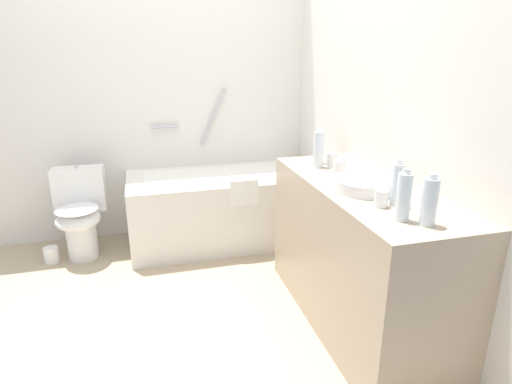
# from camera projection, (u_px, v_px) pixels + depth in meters

# --- Properties ---
(ground_plane) EXTENTS (3.81, 3.81, 0.00)m
(ground_plane) POSITION_uv_depth(u_px,v_px,m) (162.00, 309.00, 2.71)
(ground_plane) COLOR tan
(wall_back_tiled) EXTENTS (3.21, 0.10, 2.56)m
(wall_back_tiled) POSITION_uv_depth(u_px,v_px,m) (141.00, 86.00, 3.54)
(wall_back_tiled) COLOR silver
(wall_back_tiled) RESTS_ON ground_plane
(wall_right_mirror) EXTENTS (0.10, 3.00, 2.56)m
(wall_right_mirror) POSITION_uv_depth(u_px,v_px,m) (384.00, 98.00, 2.66)
(wall_right_mirror) COLOR silver
(wall_right_mirror) RESTS_ON ground_plane
(bathtub) EXTENTS (1.55, 0.73, 1.26)m
(bathtub) POSITION_uv_depth(u_px,v_px,m) (224.00, 205.00, 3.61)
(bathtub) COLOR silver
(bathtub) RESTS_ON ground_plane
(toilet) EXTENTS (0.39, 0.50, 0.70)m
(toilet) POSITION_uv_depth(u_px,v_px,m) (80.00, 212.00, 3.33)
(toilet) COLOR white
(toilet) RESTS_ON ground_plane
(vanity_counter) EXTENTS (0.55, 1.44, 0.86)m
(vanity_counter) POSITION_uv_depth(u_px,v_px,m) (358.00, 256.00, 2.47)
(vanity_counter) COLOR tan
(vanity_counter) RESTS_ON ground_plane
(sink_basin) EXTENTS (0.33, 0.33, 0.06)m
(sink_basin) POSITION_uv_depth(u_px,v_px,m) (365.00, 184.00, 2.25)
(sink_basin) COLOR white
(sink_basin) RESTS_ON vanity_counter
(sink_faucet) EXTENTS (0.11, 0.15, 0.06)m
(sink_faucet) POSITION_uv_depth(u_px,v_px,m) (398.00, 182.00, 2.29)
(sink_faucet) COLOR #B0B0B5
(sink_faucet) RESTS_ON vanity_counter
(water_bottle_0) EXTENTS (0.07, 0.07, 0.23)m
(water_bottle_0) POSITION_uv_depth(u_px,v_px,m) (430.00, 201.00, 1.77)
(water_bottle_0) COLOR silver
(water_bottle_0) RESTS_ON vanity_counter
(water_bottle_1) EXTENTS (0.07, 0.07, 0.25)m
(water_bottle_1) POSITION_uv_depth(u_px,v_px,m) (319.00, 149.00, 2.67)
(water_bottle_1) COLOR silver
(water_bottle_1) RESTS_ON vanity_counter
(water_bottle_2) EXTENTS (0.06, 0.06, 0.23)m
(water_bottle_2) POSITION_uv_depth(u_px,v_px,m) (398.00, 184.00, 2.00)
(water_bottle_2) COLOR silver
(water_bottle_2) RESTS_ON vanity_counter
(water_bottle_3) EXTENTS (0.06, 0.06, 0.23)m
(water_bottle_3) POSITION_uv_depth(u_px,v_px,m) (404.00, 196.00, 1.82)
(water_bottle_3) COLOR silver
(water_bottle_3) RESTS_ON vanity_counter
(water_bottle_4) EXTENTS (0.06, 0.06, 0.19)m
(water_bottle_4) POSITION_uv_depth(u_px,v_px,m) (318.00, 149.00, 2.78)
(water_bottle_4) COLOR silver
(water_bottle_4) RESTS_ON vanity_counter
(drinking_glass_0) EXTENTS (0.08, 0.08, 0.08)m
(drinking_glass_0) POSITION_uv_depth(u_px,v_px,m) (340.00, 167.00, 2.53)
(drinking_glass_0) COLOR white
(drinking_glass_0) RESTS_ON vanity_counter
(drinking_glass_1) EXTENTS (0.06, 0.06, 0.08)m
(drinking_glass_1) POSITION_uv_depth(u_px,v_px,m) (381.00, 198.00, 2.00)
(drinking_glass_1) COLOR white
(drinking_glass_1) RESTS_ON vanity_counter
(drinking_glass_2) EXTENTS (0.07, 0.07, 0.09)m
(drinking_glass_2) POSITION_uv_depth(u_px,v_px,m) (332.00, 159.00, 2.71)
(drinking_glass_2) COLOR white
(drinking_glass_2) RESTS_ON vanity_counter
(toilet_paper_roll) EXTENTS (0.11, 0.11, 0.12)m
(toilet_paper_roll) POSITION_uv_depth(u_px,v_px,m) (51.00, 255.00, 3.29)
(toilet_paper_roll) COLOR white
(toilet_paper_roll) RESTS_ON ground_plane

